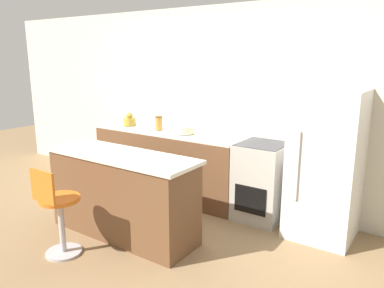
# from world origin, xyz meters

# --- Properties ---
(ground_plane) EXTENTS (14.00, 14.00, 0.00)m
(ground_plane) POSITION_xyz_m (0.00, 0.00, 0.00)
(ground_plane) COLOR #8E704C
(wall_back) EXTENTS (8.00, 0.06, 2.60)m
(wall_back) POSITION_xyz_m (0.00, 0.64, 1.30)
(wall_back) COLOR beige
(wall_back) RESTS_ON ground_plane
(back_counter) EXTENTS (2.28, 0.59, 0.94)m
(back_counter) POSITION_xyz_m (-0.34, 0.32, 0.47)
(back_counter) COLOR brown
(back_counter) RESTS_ON ground_plane
(kitchen_island) EXTENTS (1.80, 0.60, 0.94)m
(kitchen_island) POSITION_xyz_m (0.01, -0.96, 0.47)
(kitchen_island) COLOR brown
(kitchen_island) RESTS_ON ground_plane
(oven_range) EXTENTS (0.56, 0.61, 0.94)m
(oven_range) POSITION_xyz_m (1.09, 0.32, 0.47)
(oven_range) COLOR #B7B2A8
(oven_range) RESTS_ON ground_plane
(refrigerator) EXTENTS (0.69, 0.70, 1.63)m
(refrigerator) POSITION_xyz_m (1.84, 0.28, 0.81)
(refrigerator) COLOR silver
(refrigerator) RESTS_ON ground_plane
(stool_chair) EXTENTS (0.40, 0.40, 0.92)m
(stool_chair) POSITION_xyz_m (-0.19, -1.65, 0.45)
(stool_chair) COLOR #B7B7BC
(stool_chair) RESTS_ON ground_plane
(kettle) EXTENTS (0.19, 0.19, 0.20)m
(kettle) POSITION_xyz_m (-1.03, 0.28, 1.02)
(kettle) COLOR #B29333
(kettle) RESTS_ON back_counter
(mixing_bowl) EXTENTS (0.28, 0.28, 0.10)m
(mixing_bowl) POSITION_xyz_m (-0.04, 0.28, 1.00)
(mixing_bowl) COLOR beige
(mixing_bowl) RESTS_ON back_counter
(canister_jar) EXTENTS (0.11, 0.11, 0.19)m
(canister_jar) POSITION_xyz_m (-0.47, 0.28, 1.04)
(canister_jar) COLOR #B77F33
(canister_jar) RESTS_ON back_counter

